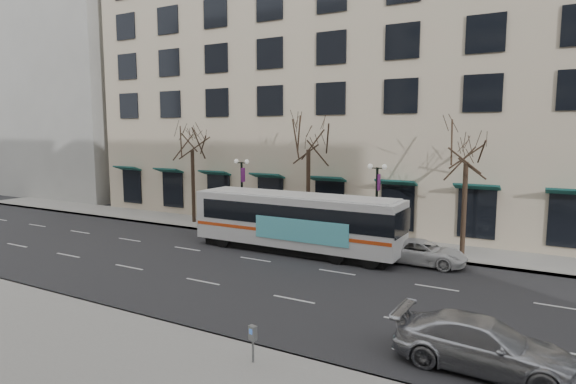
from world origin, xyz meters
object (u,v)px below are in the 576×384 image
Objects in this scene: lamp_post_left at (242,191)px; city_bus at (297,221)px; tree_far_left at (192,137)px; tree_far_right at (467,145)px; silver_car at (483,344)px; white_pickup at (422,252)px; pay_station at (253,336)px; tree_far_mid at (309,135)px; lamp_post_right at (377,201)px.

city_bus is at bearing -27.58° from lamp_post_left.
tree_far_left is 20.00m from tree_far_right.
silver_car is 11.70m from white_pickup.
tree_far_left is at bearing 148.97° from pay_station.
tree_far_right is at bearing 0.00° from tree_far_left.
tree_far_left is 1.76× the size of white_pickup.
lamp_post_left is at bearing -173.15° from tree_far_mid.
silver_car is at bearing -39.51° from city_bus.
tree_far_left is 7.19× the size of pay_station.
silver_car is (12.91, -13.60, -6.13)m from tree_far_mid.
silver_car is (2.91, -13.60, -5.65)m from tree_far_right.
lamp_post_right reaches higher than city_bus.
lamp_post_left is at bearing -177.71° from tree_far_right.
silver_car is at bearing -35.98° from lamp_post_left.
city_bus is 2.73× the size of white_pickup.
tree_far_mid is 0.66× the size of city_bus.
tree_far_left is 19.56m from white_pickup.
silver_car is at bearing -157.13° from white_pickup.
tree_far_mid is at bearing 126.04° from pay_station.
lamp_post_right is 0.97× the size of silver_car.
lamp_post_right is at bearing 110.39° from pay_station.
tree_far_right reaches higher than lamp_post_left.
city_bus is 15.27m from silver_car.
city_bus is 2.41× the size of silver_car.
pay_station is (-3.23, -16.92, -5.43)m from tree_far_right.
lamp_post_left is 20.21m from pay_station.
pay_station is at bearing 119.72° from silver_car.
pay_station is at bearing -45.26° from tree_far_left.
white_pickup is (3.38, -2.21, -2.29)m from lamp_post_right.
silver_car is at bearing -30.69° from tree_far_left.
white_pickup is at bearing -8.67° from tree_far_left.
tree_far_left is at bearing 60.63° from silver_car.
silver_car reaches higher than white_pickup.
lamp_post_left is 1.00× the size of lamp_post_right.
tree_far_left is 12.80m from city_bus.
tree_far_right is (20.00, 0.00, -0.28)m from tree_far_left.
tree_far_right is 1.55× the size of lamp_post_left.
tree_far_right is 1.51× the size of silver_car.
tree_far_left is at bearing 81.46° from white_pickup.
tree_far_left is 1.56× the size of silver_car.
tree_far_mid reaches higher than white_pickup.
city_bus is at bearing 127.21° from pay_station.
silver_car is (22.91, -13.60, -5.92)m from tree_far_left.
white_pickup is 4.07× the size of pay_station.
lamp_post_right is at bearing -2.29° from tree_far_left.
lamp_post_right is 1.10× the size of white_pickup.
tree_far_right reaches higher than white_pickup.
lamp_post_right is at bearing 0.00° from lamp_post_left.
lamp_post_right is (5.01, -0.60, -3.96)m from tree_far_mid.
tree_far_mid is at bearing 180.00° from tree_far_right.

